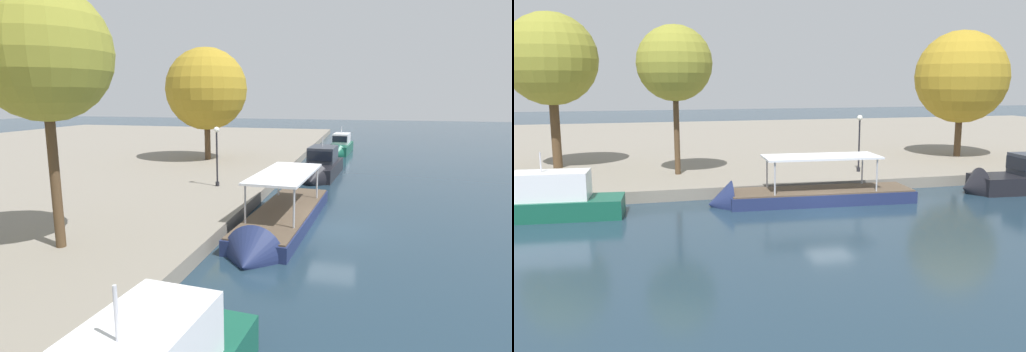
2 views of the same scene
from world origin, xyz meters
TOP-DOWN VIEW (x-y plane):
  - ground_plane at (0.00, 0.00)m, footprint 220.00×220.00m
  - tour_boat_2 at (-0.81, 2.73)m, footprint 12.61×3.70m
  - motor_yacht_3 at (14.57, 2.21)m, footprint 9.14×3.36m
  - motor_yacht_4 at (30.78, 1.47)m, footprint 9.02×2.89m
  - lamp_post at (5.40, 8.40)m, footprint 0.39×0.39m
  - tree_0 at (17.00, 13.61)m, footprint 7.88×7.88m
  - tree_3 at (-7.43, 10.54)m, footprint 5.22×5.22m

SIDE VIEW (x-z plane):
  - ground_plane at x=0.00m, z-range 0.00..0.00m
  - tour_boat_2 at x=-0.81m, z-range -1.72..2.33m
  - motor_yacht_4 at x=30.78m, z-range -1.36..2.68m
  - motor_yacht_3 at x=14.57m, z-range -1.49..2.91m
  - lamp_post at x=5.40m, z-range 1.18..5.31m
  - tree_0 at x=17.00m, z-range 2.25..13.07m
  - tree_3 at x=-7.43m, z-range 3.30..13.66m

